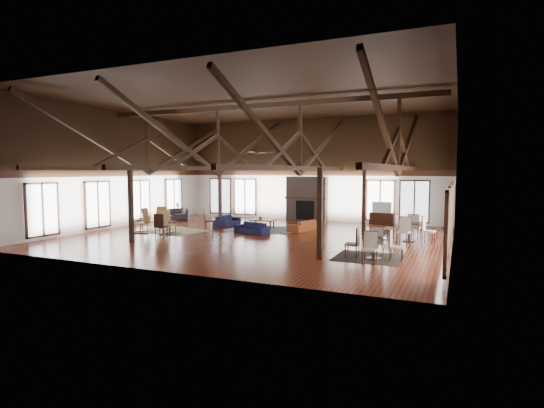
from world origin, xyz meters
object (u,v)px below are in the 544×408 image
at_px(sofa_orange, 303,226).
at_px(tv_console, 382,218).
at_px(sofa_navy_left, 227,221).
at_px(cafe_table_near, 374,244).
at_px(cafe_table_far, 409,228).
at_px(armchair, 177,215).
at_px(coffee_table, 263,221).
at_px(sofa_navy_front, 252,228).

distance_m(sofa_orange, tv_console, 5.19).
distance_m(sofa_navy_left, cafe_table_near, 10.45).
relative_size(sofa_navy_left, cafe_table_far, 0.85).
xyz_separation_m(armchair, cafe_table_far, (13.28, -2.09, 0.19)).
distance_m(sofa_navy_left, cafe_table_far, 9.61).
distance_m(cafe_table_far, tv_console, 5.64).
relative_size(sofa_orange, coffee_table, 1.42).
relative_size(cafe_table_near, tv_console, 1.49).
bearing_deg(cafe_table_near, coffee_table, 141.50).
relative_size(sofa_orange, armchair, 1.64).
distance_m(coffee_table, armchair, 6.17).
relative_size(sofa_navy_front, tv_console, 1.33).
xyz_separation_m(coffee_table, cafe_table_near, (6.53, -5.19, 0.08)).
bearing_deg(sofa_navy_left, tv_console, -62.31).
bearing_deg(coffee_table, cafe_table_near, -38.38).
xyz_separation_m(sofa_orange, coffee_table, (-2.11, -0.15, 0.16)).
bearing_deg(cafe_table_near, cafe_table_far, 80.76).
xyz_separation_m(sofa_navy_front, tv_console, (5.03, 5.91, 0.07)).
bearing_deg(cafe_table_far, sofa_navy_front, -174.74).
bearing_deg(sofa_navy_front, cafe_table_near, -13.82).
xyz_separation_m(coffee_table, cafe_table_far, (7.22, -0.96, 0.12)).
height_order(sofa_navy_left, cafe_table_near, cafe_table_near).
bearing_deg(coffee_table, cafe_table_far, -7.48).
xyz_separation_m(coffee_table, armchair, (-6.06, 1.12, -0.07)).
distance_m(sofa_navy_front, sofa_navy_left, 3.20).
bearing_deg(sofa_orange, sofa_navy_left, -80.37).
bearing_deg(sofa_orange, tv_console, 156.40).
distance_m(sofa_navy_front, tv_console, 7.76).
relative_size(cafe_table_far, tv_console, 1.64).
xyz_separation_m(sofa_navy_left, sofa_orange, (4.39, -0.28, -0.00)).
bearing_deg(sofa_navy_front, tv_console, 65.27).
distance_m(cafe_table_near, cafe_table_far, 4.29).
relative_size(sofa_navy_front, sofa_orange, 0.96).
height_order(sofa_orange, cafe_table_near, cafe_table_near).
xyz_separation_m(sofa_navy_front, armchair, (-6.25, 2.73, 0.10)).
height_order(sofa_navy_front, sofa_navy_left, sofa_navy_left).
xyz_separation_m(sofa_navy_left, cafe_table_near, (8.82, -5.61, 0.24)).
bearing_deg(tv_console, cafe_table_near, -82.14).
bearing_deg(sofa_navy_left, sofa_orange, -93.25).
relative_size(armchair, cafe_table_far, 0.52).
relative_size(sofa_navy_left, cafe_table_near, 0.94).
height_order(cafe_table_far, tv_console, cafe_table_far).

